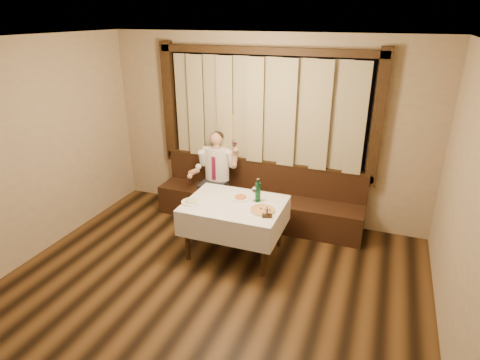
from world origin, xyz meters
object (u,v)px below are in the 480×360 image
at_px(banquette, 259,202).
at_px(green_bottle, 258,192).
at_px(pasta_cream, 191,200).
at_px(seated_man, 216,169).
at_px(pizza, 263,210).
at_px(dining_table, 235,210).
at_px(pasta_red, 241,196).
at_px(cruet_caddy, 267,214).

distance_m(banquette, green_bottle, 1.09).
distance_m(pasta_cream, seated_man, 1.13).
distance_m(pizza, seated_man, 1.51).
bearing_deg(pizza, pasta_cream, -174.62).
bearing_deg(pizza, banquette, 110.25).
height_order(dining_table, pizza, pizza).
relative_size(pasta_cream, green_bottle, 0.81).
xyz_separation_m(pizza, pasta_cream, (-0.94, -0.09, 0.02)).
relative_size(pasta_red, seated_man, 0.19).
distance_m(pasta_red, pasta_cream, 0.65).
relative_size(pizza, green_bottle, 1.01).
height_order(banquette, green_bottle, green_bottle).
bearing_deg(banquette, green_bottle, -72.92).
relative_size(pizza, cruet_caddy, 2.53).
height_order(banquette, dining_table, banquette).
height_order(banquette, seated_man, seated_man).
xyz_separation_m(pasta_red, pasta_cream, (-0.56, -0.34, 0.00)).
relative_size(pasta_cream, seated_man, 0.19).
xyz_separation_m(pizza, pasta_red, (-0.39, 0.25, 0.02)).
relative_size(banquette, dining_table, 2.52).
bearing_deg(cruet_caddy, pasta_red, 119.39).
bearing_deg(cruet_caddy, pasta_cream, 155.51).
bearing_deg(pasta_red, seated_man, 132.30).
relative_size(pizza, seated_man, 0.24).
distance_m(cruet_caddy, seated_man, 1.67).
relative_size(pasta_cream, cruet_caddy, 2.03).
distance_m(banquette, pasta_cream, 1.41).
bearing_deg(pizza, cruet_caddy, -53.44).
bearing_deg(dining_table, seated_man, 126.16).
bearing_deg(green_bottle, pizza, -59.54).
bearing_deg(pasta_cream, green_bottle, 22.75).
height_order(pasta_red, cruet_caddy, cruet_caddy).
bearing_deg(cruet_caddy, dining_table, 133.67).
relative_size(dining_table, seated_man, 0.92).
bearing_deg(seated_man, pizza, -43.29).
xyz_separation_m(pasta_cream, seated_man, (-0.15, 1.12, 0.01)).
relative_size(dining_table, pasta_red, 4.90).
xyz_separation_m(dining_table, pasta_cream, (-0.53, -0.19, 0.14)).
height_order(pasta_red, seated_man, seated_man).
bearing_deg(dining_table, pasta_cream, -160.56).
height_order(pizza, pasta_red, pasta_red).
distance_m(banquette, dining_table, 1.08).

